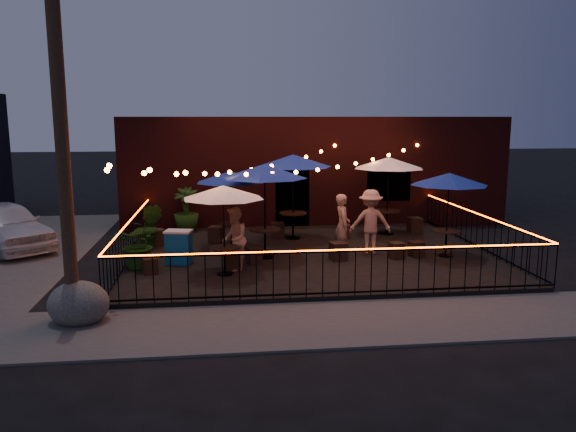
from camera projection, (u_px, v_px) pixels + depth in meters
name	position (u px, v px, depth m)	size (l,w,h in m)	color
ground	(322.00, 277.00, 14.16)	(110.00, 110.00, 0.00)	black
patio	(310.00, 255.00, 16.11)	(10.00, 8.00, 0.15)	black
sidewalk	(352.00, 322.00, 10.98)	(18.00, 2.50, 0.05)	#44413F
brick_building	(304.00, 165.00, 23.70)	(14.00, 8.00, 4.00)	black
utility_pole	(60.00, 116.00, 10.30)	(0.26, 0.26, 8.00)	#3A2217
fence_front	(339.00, 273.00, 12.09)	(10.00, 0.04, 1.04)	black
fence_left	(131.00, 240.00, 15.42)	(0.04, 8.00, 1.04)	black
fence_right	(477.00, 231.00, 16.59)	(0.04, 8.00, 1.04)	black
festoon_lights	(276.00, 172.00, 15.27)	(10.02, 8.72, 1.32)	orange
cafe_table_0	(223.00, 193.00, 13.51)	(2.52, 2.52, 2.21)	black
cafe_table_1	(230.00, 178.00, 16.49)	(2.65, 2.65, 2.27)	black
cafe_table_2	(265.00, 172.00, 15.12)	(2.79, 2.79, 2.59)	black
cafe_table_3	(293.00, 162.00, 17.57)	(2.46, 2.46, 2.68)	black
cafe_table_4	(449.00, 180.00, 15.34)	(2.42, 2.42, 2.33)	black
cafe_table_5	(389.00, 164.00, 18.25)	(2.53, 2.53, 2.55)	black
bistro_chair_0	(150.00, 266.00, 13.90)	(0.34, 0.34, 0.40)	black
bistro_chair_1	(234.00, 261.00, 14.25)	(0.39, 0.39, 0.46)	black
bistro_chair_2	(157.00, 238.00, 16.92)	(0.42, 0.42, 0.50)	black
bistro_chair_3	(216.00, 234.00, 17.41)	(0.42, 0.42, 0.49)	black
bistro_chair_4	(254.00, 255.00, 14.89)	(0.36, 0.36, 0.42)	black
bistro_chair_5	(338.00, 251.00, 15.22)	(0.41, 0.41, 0.49)	black
bistro_chair_6	(278.00, 230.00, 18.19)	(0.39, 0.39, 0.47)	black
bistro_chair_7	(344.00, 231.00, 18.00)	(0.37, 0.37, 0.44)	black
bistro_chair_8	(397.00, 250.00, 15.41)	(0.37, 0.37, 0.44)	black
bistro_chair_9	(416.00, 249.00, 15.63)	(0.36, 0.36, 0.42)	black
bistro_chair_10	(370.00, 227.00, 18.68)	(0.40, 0.40, 0.47)	black
bistro_chair_11	(415.00, 225.00, 18.90)	(0.42, 0.42, 0.50)	black
patron_a	(342.00, 225.00, 15.66)	(0.63, 0.42, 1.73)	#DEA897
patron_b	(234.00, 239.00, 14.11)	(0.79, 0.61, 1.62)	tan
patron_c	(370.00, 222.00, 15.89)	(1.18, 0.68, 1.83)	tan
potted_shrub_a	(140.00, 244.00, 14.36)	(1.16, 1.00, 1.29)	#11360E
potted_shrub_b	(150.00, 226.00, 16.50)	(0.74, 0.59, 1.34)	#1E4014
potted_shrub_c	(186.00, 210.00, 18.98)	(0.84, 0.84, 1.50)	#143D0D
cooler	(179.00, 247.00, 14.80)	(0.77, 0.62, 0.90)	#0E57A2
boulder	(79.00, 304.00, 10.90)	(1.02, 0.87, 0.80)	#42423E
car_white	(5.00, 226.00, 17.01)	(1.73, 4.30, 1.47)	silver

